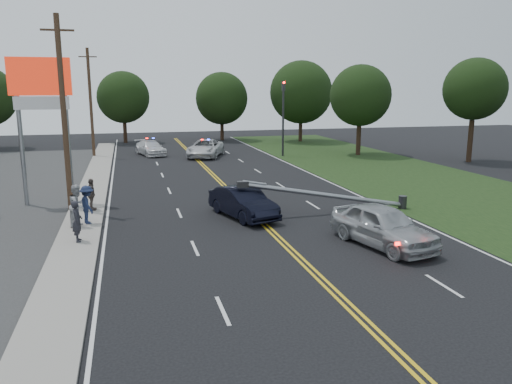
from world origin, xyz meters
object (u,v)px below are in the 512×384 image
object	(u,v)px
emergency_b	(151,148)
bystander_d	(92,195)
utility_pole_far	(91,102)
bystander_c	(87,205)
traffic_signal	(283,112)
utility_pole_mid	(64,114)
crashed_sedan	(243,202)
fallen_streetlight	(336,196)
pylon_sign	(41,95)
bystander_b	(78,206)
waiting_sedan	(383,226)
bystander_a	(77,221)
emergency_a	(205,148)

from	to	relation	value
emergency_b	bystander_d	xyz separation A→B (m)	(-4.14, -22.54, 0.26)
utility_pole_far	bystander_c	bearing A→B (deg)	-87.53
traffic_signal	bystander_d	xyz separation A→B (m)	(-16.37, -18.67, -3.25)
traffic_signal	utility_pole_far	size ratio (longest dim) A/B	0.70
traffic_signal	emergency_b	size ratio (longest dim) A/B	1.46
utility_pole_mid	utility_pole_far	world-z (taller)	same
emergency_b	bystander_d	size ratio (longest dim) A/B	2.88
crashed_sedan	emergency_b	bearing A→B (deg)	80.68
crashed_sedan	emergency_b	xyz separation A→B (m)	(-3.27, 25.51, -0.07)
utility_pole_far	crashed_sedan	size ratio (longest dim) A/B	2.14
fallen_streetlight	bystander_d	xyz separation A→B (m)	(-12.26, 3.33, 0.04)
pylon_sign	bystander_b	xyz separation A→B (m)	(2.00, -5.72, -4.90)
emergency_b	crashed_sedan	bearing A→B (deg)	-98.26
traffic_signal	utility_pole_mid	xyz separation A→B (m)	(-17.50, -18.00, 0.88)
crashed_sedan	waiting_sedan	xyz separation A→B (m)	(4.50, -5.98, 0.09)
utility_pole_mid	waiting_sedan	world-z (taller)	utility_pole_mid
bystander_b	bystander_a	bearing A→B (deg)	-152.18
waiting_sedan	bystander_b	world-z (taller)	bystander_b
fallen_streetlight	waiting_sedan	bearing A→B (deg)	-93.63
pylon_sign	traffic_signal	distance (m)	24.75
pylon_sign	fallen_streetlight	size ratio (longest dim) A/B	0.85
bystander_c	pylon_sign	bearing A→B (deg)	4.13
bystander_a	bystander_d	distance (m)	5.53
utility_pole_mid	bystander_a	world-z (taller)	utility_pole_mid
bystander_c	bystander_d	xyz separation A→B (m)	(0.03, 2.67, -0.07)
utility_pole_far	bystander_c	world-z (taller)	utility_pole_far
crashed_sedan	bystander_d	xyz separation A→B (m)	(-7.41, 2.97, 0.19)
pylon_sign	bystander_c	distance (m)	7.68
traffic_signal	waiting_sedan	world-z (taller)	traffic_signal
traffic_signal	crashed_sedan	distance (m)	23.67
utility_pole_far	emergency_b	bearing A→B (deg)	-1.40
pylon_sign	waiting_sedan	size ratio (longest dim) A/B	1.59
bystander_a	bystander_b	world-z (taller)	bystander_b
utility_pole_mid	crashed_sedan	distance (m)	10.23
traffic_signal	fallen_streetlight	world-z (taller)	traffic_signal
emergency_a	utility_pole_far	bearing A→B (deg)	-173.59
utility_pole_far	fallen_streetlight	bearing A→B (deg)	-62.76
traffic_signal	waiting_sedan	size ratio (longest dim) A/B	1.40
pylon_sign	fallen_streetlight	distance (m)	16.66
bystander_a	utility_pole_far	bearing A→B (deg)	-1.89
crashed_sedan	emergency_a	bearing A→B (deg)	69.13
utility_pole_far	emergency_b	xyz separation A→B (m)	(5.27, -0.13, -4.38)
pylon_sign	waiting_sedan	xyz separation A→B (m)	(14.33, -11.62, -5.14)
pylon_sign	traffic_signal	bearing A→B (deg)	40.39
fallen_streetlight	utility_pole_mid	world-z (taller)	utility_pole_mid
crashed_sedan	emergency_a	distance (m)	23.03
fallen_streetlight	traffic_signal	bearing A→B (deg)	79.41
pylon_sign	bystander_b	size ratio (longest dim) A/B	4.10
utility_pole_far	bystander_d	world-z (taller)	utility_pole_far
pylon_sign	bystander_c	size ratio (longest dim) A/B	4.42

